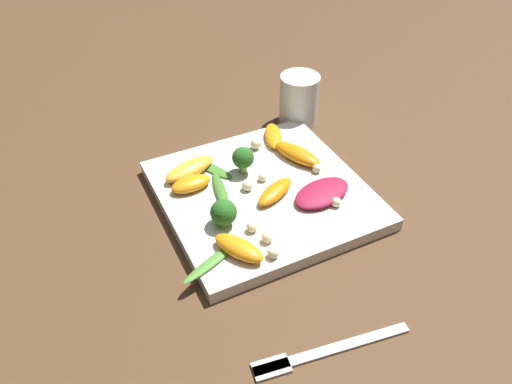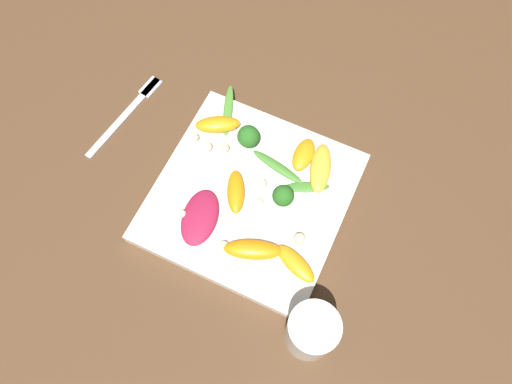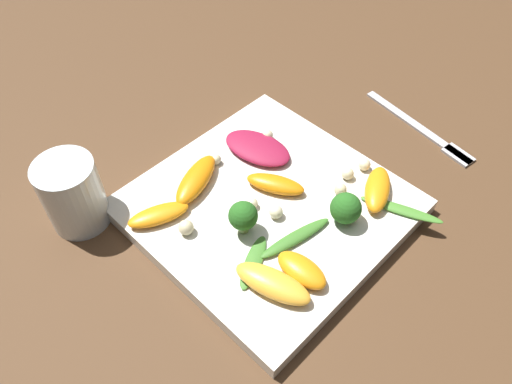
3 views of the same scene
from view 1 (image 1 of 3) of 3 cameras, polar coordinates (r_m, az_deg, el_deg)
The scene contains 24 objects.
ground_plane at distance 0.69m, azimuth 0.79°, elevation -0.85°, with size 2.40×2.40×0.00m, color #4C331E.
plate at distance 0.69m, azimuth 0.79°, elevation -0.27°, with size 0.27×0.27×0.02m.
drinking_glass at distance 0.83m, azimuth 4.93°, elevation 10.46°, with size 0.06×0.06×0.08m.
fork at distance 0.54m, azimuth 6.80°, elevation -17.86°, with size 0.04×0.17×0.01m.
radicchio_leaf_0 at distance 0.67m, azimuth 7.54°, elevation -0.09°, with size 0.07×0.09×0.01m.
orange_segment_0 at distance 0.59m, azimuth -1.98°, elevation -6.42°, with size 0.07×0.06×0.02m.
orange_segment_1 at distance 0.73m, azimuth 4.72°, elevation 4.36°, with size 0.08×0.06×0.02m.
orange_segment_2 at distance 0.77m, azimuth 1.98°, elevation 6.44°, with size 0.07×0.05×0.01m.
orange_segment_3 at distance 0.71m, azimuth -7.57°, elevation 2.64°, with size 0.05×0.08×0.02m.
orange_segment_4 at distance 0.68m, azimuth -7.44°, elevation 0.94°, with size 0.03×0.06×0.02m.
orange_segment_5 at distance 0.67m, azimuth 2.19°, elevation 0.04°, with size 0.05×0.07×0.02m.
broccoli_floret_0 at distance 0.62m, azimuth -3.73°, elevation -2.38°, with size 0.03×0.03×0.04m.
broccoli_floret_1 at distance 0.70m, azimuth -1.49°, elevation 3.87°, with size 0.03×0.03×0.04m.
arugula_sprig_0 at distance 0.71m, azimuth -4.83°, elevation 2.59°, with size 0.07×0.05×0.00m.
arugula_sprig_1 at distance 0.67m, azimuth -4.05°, elevation 0.05°, with size 0.09×0.03×0.01m.
arugula_sprig_2 at distance 0.59m, azimuth -4.96°, elevation -7.87°, with size 0.05×0.09×0.01m.
macadamia_nut_0 at distance 0.71m, azimuth 7.05°, elevation 2.61°, with size 0.01×0.01×0.01m.
macadamia_nut_1 at distance 0.68m, azimuth -0.99°, elevation 0.76°, with size 0.02×0.02×0.02m.
macadamia_nut_2 at distance 0.62m, azimuth -0.46°, elevation -4.00°, with size 0.01×0.01×0.01m.
macadamia_nut_3 at distance 0.59m, azimuth 1.97°, elevation -6.94°, with size 0.01×0.01×0.01m.
macadamia_nut_4 at distance 0.75m, azimuth -0.03°, elevation 5.50°, with size 0.02×0.02×0.02m.
macadamia_nut_5 at distance 0.60m, azimuth 1.31°, elevation -5.19°, with size 0.01×0.01×0.01m.
macadamia_nut_6 at distance 0.66m, azimuth 9.17°, elevation -1.16°, with size 0.01×0.01×0.01m.
macadamia_nut_7 at distance 0.69m, azimuth 0.75°, elevation 1.71°, with size 0.01×0.01×0.01m.
Camera 1 is at (-0.46, 0.24, 0.46)m, focal length 35.00 mm.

